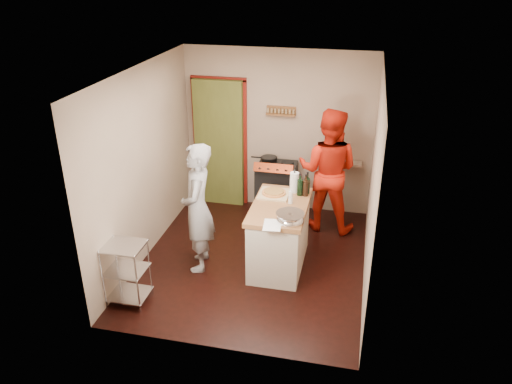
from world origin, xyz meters
TOP-DOWN VIEW (x-y plane):
  - floor at (0.00, 0.00)m, footprint 3.50×3.50m
  - back_wall at (-0.64, 1.78)m, footprint 3.00×0.44m
  - left_wall at (-1.50, 0.00)m, footprint 0.04×3.50m
  - right_wall at (1.50, 0.00)m, footprint 0.04×3.50m
  - ceiling at (0.00, 0.00)m, footprint 3.00×3.50m
  - stove at (0.05, 1.42)m, footprint 0.60×0.63m
  - wire_shelving at (-1.28, -1.20)m, footprint 0.48×0.40m
  - island at (0.36, -0.01)m, footprint 0.73×1.31m
  - person_stripe at (-0.68, -0.27)m, footprint 0.54×0.71m
  - person_red at (0.86, 1.19)m, footprint 1.00×0.83m

SIDE VIEW (x-z plane):
  - floor at x=0.00m, z-range 0.00..0.00m
  - wire_shelving at x=-1.28m, z-range 0.04..0.84m
  - stove at x=0.05m, z-range -0.05..0.95m
  - island at x=0.36m, z-range -0.13..1.09m
  - person_stripe at x=-0.68m, z-range 0.00..1.75m
  - person_red at x=0.86m, z-range 0.00..1.89m
  - back_wall at x=-0.64m, z-range -0.17..2.43m
  - left_wall at x=-1.50m, z-range 0.00..2.60m
  - right_wall at x=1.50m, z-range 0.00..2.60m
  - ceiling at x=0.00m, z-range 2.60..2.62m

